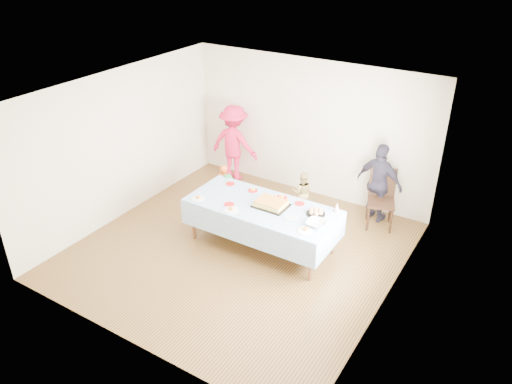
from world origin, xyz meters
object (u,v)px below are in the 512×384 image
birthday_cake (271,204)px  dining_chair (382,195)px  adult_left (234,143)px  party_table (262,208)px

birthday_cake → dining_chair: (1.30, 1.66, -0.23)m
adult_left → party_table: bearing=130.7°
party_table → birthday_cake: bearing=23.8°
adult_left → birthday_cake: bearing=133.7°
dining_chair → adult_left: 3.28m
birthday_cake → adult_left: size_ratio=0.34×
party_table → dining_chair: 2.25m
party_table → adult_left: bearing=134.0°
dining_chair → birthday_cake: bearing=-148.5°
party_table → adult_left: size_ratio=1.55×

